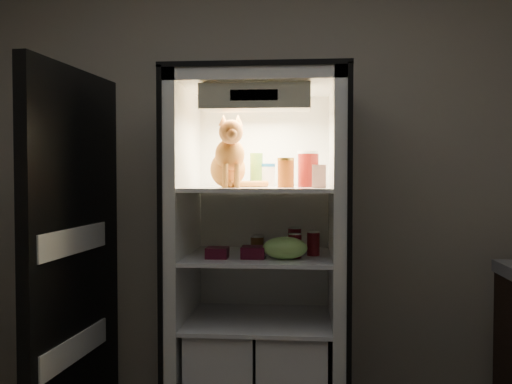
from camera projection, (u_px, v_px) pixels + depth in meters
The scene contains 16 objects.
room_shell at pixel (220, 82), 1.60m from camera, with size 3.60×3.60×3.60m.
refrigerator at pixel (260, 281), 3.00m from camera, with size 0.90×0.72×1.88m.
fridge_door at pixel (74, 268), 2.69m from camera, with size 0.12×0.87×1.85m.
tabby_cat at pixel (229, 161), 2.88m from camera, with size 0.33×0.36×0.36m.
parmesan_shaker at pixel (256, 170), 3.00m from camera, with size 0.07×0.07×0.18m.
mayo_tub at pixel (267, 175), 3.02m from camera, with size 0.09×0.09×0.12m.
salsa_jar at pixel (286, 173), 2.85m from camera, with size 0.08×0.08×0.15m.
pepper_jar at pixel (308, 169), 2.95m from camera, with size 0.11×0.11×0.19m.
cream_carton at pixel (319, 176), 2.76m from camera, with size 0.07×0.07×0.11m, color white.
soda_can_a at pixel (295, 240), 3.02m from camera, with size 0.07×0.07×0.13m.
soda_can_b at pixel (313, 244), 2.91m from camera, with size 0.07×0.07×0.12m.
soda_can_c at pixel (295, 246), 2.82m from camera, with size 0.07×0.07×0.12m.
condiment_jar at pixel (257, 244), 2.97m from camera, with size 0.07×0.07×0.10m.
grape_bag at pixel (285, 248), 2.79m from camera, with size 0.22×0.16×0.11m, color #7AB655.
berry_box_left at pixel (217, 253), 2.82m from camera, with size 0.11×0.11×0.05m, color #4A0C1E.
berry_box_right at pixel (253, 252), 2.82m from camera, with size 0.12×0.12×0.06m, color #4A0C1E.
Camera 1 is at (0.24, -1.59, 1.37)m, focal length 40.00 mm.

